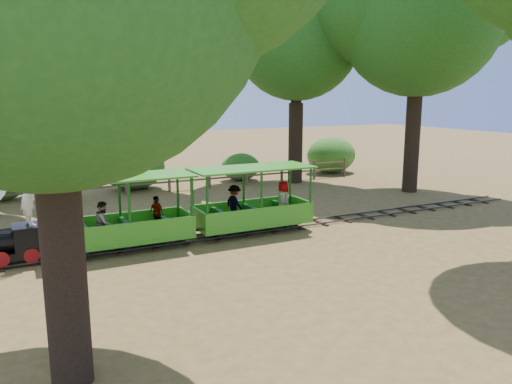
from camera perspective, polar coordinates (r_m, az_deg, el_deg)
name	(u,v)px	position (r m, az deg, el deg)	size (l,w,h in m)	color
ground	(269,230)	(16.71, 1.55, -4.35)	(90.00, 90.00, 0.00)	olive
track	(270,228)	(16.69, 1.55, -4.12)	(22.00, 1.00, 0.10)	#3F3D3A
carriage_front	(125,223)	(14.90, -14.73, -3.41)	(3.96, 1.62, 2.06)	#389620
carriage_rear	(253,207)	(16.22, -0.31, -1.75)	(3.96, 1.62, 2.06)	#389620
oak_ne	(296,29)	(25.60, 4.57, 18.10)	(7.89, 6.94, 10.42)	#2D2116
oak_e	(418,5)	(24.26, 18.04, 19.64)	(8.97, 7.89, 11.49)	#2D2116
fence	(190,178)	(23.78, -7.58, 1.64)	(18.10, 0.10, 1.00)	brown
shrub_west	(1,184)	(23.79, -27.10, 0.78)	(1.99, 1.53, 1.38)	#2D6B1E
shrub_mid_w	(133,167)	(24.31, -13.89, 2.74)	(3.03, 2.33, 2.10)	#2D6B1E
shrub_mid_e	(241,167)	(26.15, -1.76, 2.91)	(2.08, 1.60, 1.44)	#2D6B1E
shrub_east	(331,155)	(28.98, 8.60, 4.20)	(2.96, 2.28, 2.05)	#2D6B1E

